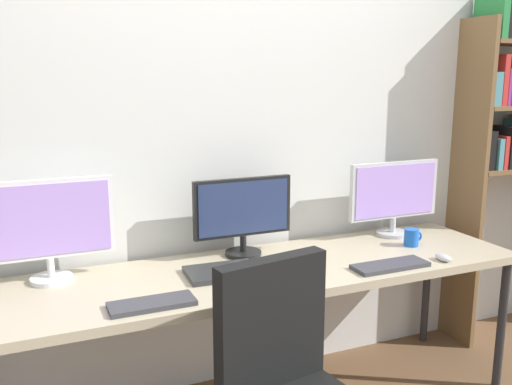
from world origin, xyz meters
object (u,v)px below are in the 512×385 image
(monitor_right, at_px, (394,195))
(keyboard_right, at_px, (390,266))
(monitor_left, at_px, (47,225))
(coffee_mug, at_px, (412,237))
(laptop_closed, at_px, (222,272))
(keyboard_left, at_px, (152,304))
(monitor_center, at_px, (243,213))
(computer_mouse, at_px, (443,258))
(desk, at_px, (260,278))

(monitor_right, distance_m, keyboard_right, 0.60)
(monitor_left, distance_m, coffee_mug, 1.79)
(keyboard_right, bearing_deg, monitor_left, 163.14)
(monitor_left, bearing_deg, laptop_closed, -17.25)
(keyboard_left, distance_m, keyboard_right, 1.12)
(monitor_center, height_order, coffee_mug, monitor_center)
(monitor_left, bearing_deg, computer_mouse, -14.76)
(desk, distance_m, laptop_closed, 0.20)
(desk, height_order, laptop_closed, laptop_closed)
(laptop_closed, distance_m, coffee_mug, 1.06)
(monitor_left, relative_size, monitor_right, 1.01)
(keyboard_left, height_order, keyboard_right, same)
(monitor_center, distance_m, computer_mouse, 0.99)
(keyboard_left, height_order, laptop_closed, laptop_closed)
(computer_mouse, bearing_deg, coffee_mug, 86.54)
(keyboard_right, distance_m, computer_mouse, 0.30)
(desk, height_order, monitor_right, monitor_right)
(coffee_mug, bearing_deg, keyboard_right, -142.54)
(desk, distance_m, keyboard_right, 0.61)
(laptop_closed, bearing_deg, computer_mouse, -9.84)
(desk, bearing_deg, monitor_right, 13.27)
(desk, height_order, coffee_mug, coffee_mug)
(computer_mouse, xyz_separation_m, coffee_mug, (0.02, 0.26, 0.03))
(monitor_left, relative_size, keyboard_right, 1.53)
(monitor_right, xyz_separation_m, computer_mouse, (-0.05, -0.46, -0.22))
(desk, distance_m, keyboard_left, 0.61)
(monitor_right, xyz_separation_m, coffee_mug, (-0.03, -0.20, -0.19))
(desk, xyz_separation_m, monitor_center, (0.00, 0.21, 0.26))
(monitor_left, distance_m, laptop_closed, 0.78)
(monitor_left, distance_m, keyboard_right, 1.54)
(monitor_left, xyz_separation_m, laptop_closed, (0.71, -0.22, -0.24))
(keyboard_left, xyz_separation_m, keyboard_right, (1.12, 0.00, 0.00))
(monitor_center, bearing_deg, keyboard_right, -38.30)
(desk, bearing_deg, coffee_mug, 0.52)
(desk, relative_size, laptop_closed, 8.04)
(monitor_center, xyz_separation_m, computer_mouse, (0.85, -0.46, -0.20))
(computer_mouse, bearing_deg, monitor_left, 165.24)
(monitor_center, bearing_deg, computer_mouse, -28.40)
(desk, xyz_separation_m, computer_mouse, (0.85, -0.25, 0.06))
(desk, xyz_separation_m, keyboard_left, (-0.56, -0.23, 0.06))
(monitor_center, relative_size, computer_mouse, 5.24)
(desk, xyz_separation_m, laptop_closed, (-0.19, -0.01, 0.06))
(monitor_right, xyz_separation_m, laptop_closed, (-1.09, -0.22, -0.22))
(monitor_center, relative_size, keyboard_right, 1.36)
(desk, bearing_deg, monitor_center, 90.00)
(monitor_right, distance_m, coffee_mug, 0.28)
(coffee_mug, bearing_deg, monitor_center, 166.79)
(keyboard_left, xyz_separation_m, coffee_mug, (1.43, 0.24, 0.04))
(laptop_closed, xyz_separation_m, coffee_mug, (1.06, 0.02, 0.03))
(monitor_center, distance_m, keyboard_left, 0.74)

